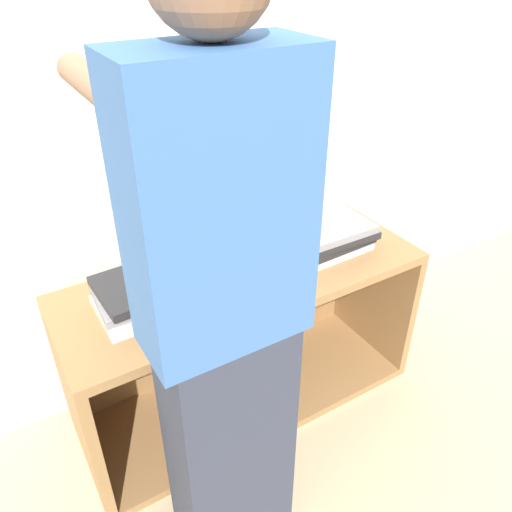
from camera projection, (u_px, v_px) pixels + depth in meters
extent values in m
plane|color=tan|center=(279.00, 438.00, 1.98)|extent=(12.00, 12.00, 0.00)
cube|color=beige|center=(193.00, 97.00, 1.78)|extent=(8.00, 0.05, 2.40)
cube|color=olive|center=(245.00, 278.00, 1.83)|extent=(1.37, 0.51, 0.04)
cube|color=olive|center=(247.00, 393.00, 2.16)|extent=(1.37, 0.51, 0.04)
cube|color=olive|center=(78.00, 409.00, 1.70)|extent=(0.04, 0.51, 0.57)
cube|color=olive|center=(372.00, 289.00, 2.28)|extent=(0.04, 0.51, 0.57)
cube|color=olive|center=(219.00, 309.00, 2.16)|extent=(1.30, 0.04, 0.57)
cube|color=#B7B7BC|center=(245.00, 272.00, 1.82)|extent=(0.33, 0.24, 0.02)
cube|color=gray|center=(244.00, 268.00, 1.82)|extent=(0.27, 0.13, 0.00)
cube|color=#B7B7BC|center=(223.00, 224.00, 1.87)|extent=(0.33, 0.08, 0.23)
cube|color=black|center=(224.00, 224.00, 1.86)|extent=(0.29, 0.07, 0.20)
cube|color=#B7B7BC|center=(149.00, 302.00, 1.66)|extent=(0.33, 0.24, 0.03)
cube|color=#B7B7BC|center=(152.00, 296.00, 1.64)|extent=(0.34, 0.26, 0.03)
cube|color=gray|center=(147.00, 289.00, 1.62)|extent=(0.34, 0.25, 0.03)
cube|color=#232326|center=(149.00, 282.00, 1.61)|extent=(0.34, 0.26, 0.03)
cube|color=#B7B7BC|center=(322.00, 245.00, 1.97)|extent=(0.34, 0.25, 0.03)
cube|color=#232326|center=(324.00, 238.00, 1.96)|extent=(0.34, 0.26, 0.03)
cube|color=#232326|center=(328.00, 232.00, 1.94)|extent=(0.34, 0.26, 0.03)
cube|color=gray|center=(326.00, 227.00, 1.92)|extent=(0.33, 0.25, 0.03)
cube|color=#2D3342|center=(230.00, 441.00, 1.47)|extent=(0.34, 0.20, 0.85)
cube|color=#38609E|center=(220.00, 211.00, 1.06)|extent=(0.40, 0.20, 0.67)
cylinder|color=#8C664C|center=(91.00, 82.00, 1.05)|extent=(0.07, 0.32, 0.07)
cylinder|color=#8C664C|center=(225.00, 65.00, 1.19)|extent=(0.07, 0.32, 0.07)
cube|color=red|center=(155.00, 287.00, 1.56)|extent=(0.06, 0.02, 0.01)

